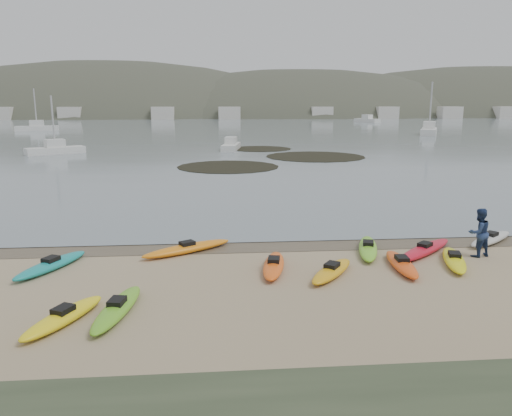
{
  "coord_description": "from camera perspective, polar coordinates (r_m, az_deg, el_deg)",
  "views": [
    {
      "loc": [
        -1.7,
        -20.07,
        5.83
      ],
      "look_at": [
        0.0,
        0.0,
        1.5
      ],
      "focal_mm": 35.0,
      "sensor_mm": 36.0,
      "label": 1
    }
  ],
  "objects": [
    {
      "name": "ground",
      "position": [
        20.97,
        0.0,
        -4.01
      ],
      "size": [
        600.0,
        600.0,
        0.0
      ],
      "primitive_type": "plane",
      "color": "tan",
      "rests_on": "ground"
    },
    {
      "name": "wet_sand",
      "position": [
        20.68,
        0.07,
        -4.23
      ],
      "size": [
        60.0,
        60.0,
        0.0
      ],
      "primitive_type": "plane",
      "color": "brown",
      "rests_on": "ground"
    },
    {
      "name": "water",
      "position": [
        320.13,
        -4.61,
        11.05
      ],
      "size": [
        1200.0,
        1200.0,
        0.0
      ],
      "primitive_type": "plane",
      "color": "slate",
      "rests_on": "ground"
    },
    {
      "name": "kayaks",
      "position": [
        17.57,
        2.55,
        -6.67
      ],
      "size": [
        22.17,
        9.28,
        0.34
      ],
      "color": "#F85315",
      "rests_on": "ground"
    },
    {
      "name": "person_east",
      "position": [
        20.76,
        24.12,
        -2.58
      ],
      "size": [
        1.06,
        0.92,
        1.88
      ],
      "primitive_type": "imported",
      "rotation": [
        0.0,
        0.0,
        3.4
      ],
      "color": "navy",
      "rests_on": "ground"
    },
    {
      "name": "kelp_mats",
      "position": [
        52.61,
        2.24,
        5.79
      ],
      "size": [
        19.33,
        25.18,
        0.04
      ],
      "color": "black",
      "rests_on": "water"
    },
    {
      "name": "moored_boats",
      "position": [
        97.81,
        2.47,
        9.03
      ],
      "size": [
        84.71,
        87.06,
        1.24
      ],
      "color": "silver",
      "rests_on": "ground"
    },
    {
      "name": "far_hills",
      "position": [
        219.03,
        6.04,
        6.36
      ],
      "size": [
        550.0,
        135.0,
        80.0
      ],
      "color": "#384235",
      "rests_on": "ground"
    },
    {
      "name": "far_town",
      "position": [
        165.3,
        -2.2,
        10.8
      ],
      "size": [
        199.0,
        5.0,
        4.0
      ],
      "color": "beige",
      "rests_on": "ground"
    }
  ]
}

